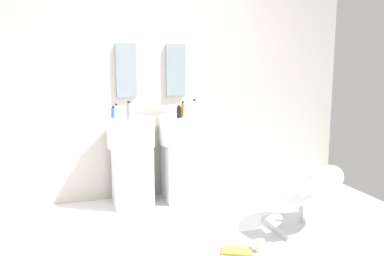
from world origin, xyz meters
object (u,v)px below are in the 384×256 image
Objects in this scene: pedestal_sink_left at (132,157)px; soap_bottle_black at (179,112)px; soap_bottle_amber at (183,110)px; pedestal_sink_right at (182,154)px; soap_bottle_grey at (129,111)px; soap_bottle_white at (194,108)px; lounge_chair at (302,192)px; magazine_ochre at (237,251)px; soap_bottle_blue at (113,112)px; soap_bottle_clear at (116,112)px; coffee_mug at (260,246)px.

soap_bottle_black reaches higher than pedestal_sink_left.
pedestal_sink_right is at bearing 78.01° from soap_bottle_amber.
soap_bottle_grey reaches higher than soap_bottle_white.
soap_bottle_amber is (-0.86, 0.99, 0.69)m from lounge_chair.
pedestal_sink_left is 4.38× the size of magazine_ochre.
soap_bottle_grey is 0.26m from soap_bottle_blue.
soap_bottle_white is at bearing 113.15° from magazine_ochre.
soap_bottle_clear is at bearing 165.24° from soap_bottle_black.
soap_bottle_amber is 0.58m from soap_bottle_grey.
soap_bottle_grey is (-0.04, -0.15, 0.52)m from pedestal_sink_left.
pedestal_sink_right is at bearing -6.03° from soap_bottle_blue.
soap_bottle_amber reaches higher than magazine_ochre.
soap_bottle_amber reaches higher than lounge_chair.
soap_bottle_white is (0.69, -0.06, 0.51)m from pedestal_sink_left.
lounge_chair is 5.96× the size of soap_bottle_white.
pedestal_sink_right is at bearing 13.49° from soap_bottle_grey.
soap_bottle_clear is 0.89× the size of soap_bottle_amber.
magazine_ochre is 1.99× the size of soap_bottle_blue.
magazine_ochre is 1.40× the size of soap_bottle_amber.
magazine_ochre is 1.96m from soap_bottle_blue.
soap_bottle_clear is 0.19m from soap_bottle_grey.
soap_bottle_clear reaches higher than lounge_chair.
soap_bottle_white reaches higher than pedestal_sink_right.
pedestal_sink_left is 1.62m from magazine_ochre.
lounge_chair is 4.57× the size of magazine_ochre.
soap_bottle_grey reaches higher than lounge_chair.
pedestal_sink_right reaches higher than lounge_chair.
soap_bottle_black is (0.63, -0.17, -0.01)m from soap_bottle_clear.
soap_bottle_white is 1.52× the size of soap_bottle_blue.
soap_bottle_clear is at bearing 143.81° from lounge_chair.
pedestal_sink_left is 0.86m from soap_bottle_white.
coffee_mug is 2.05m from soap_bottle_blue.
pedestal_sink_left is 0.75m from soap_bottle_amber.
soap_bottle_grey is at bearing 143.52° from magazine_ochre.
soap_bottle_clear reaches higher than soap_bottle_blue.
soap_bottle_clear is at bearing 122.87° from coffee_mug.
soap_bottle_black is (-0.13, 1.26, 1.00)m from magazine_ochre.
soap_bottle_clear is 0.80× the size of soap_bottle_grey.
pedestal_sink_left is 6.88× the size of soap_bottle_clear.
soap_bottle_blue is (-1.57, 1.19, 0.66)m from lounge_chair.
lounge_chair is 2.08m from soap_bottle_blue.
soap_bottle_grey reaches higher than soap_bottle_blue.
soap_bottle_amber is at bearing -16.05° from soap_bottle_blue.
coffee_mug is 0.53× the size of soap_bottle_grey.
soap_bottle_white is at bearing 24.53° from soap_bottle_black.
magazine_ochre is at bearing -86.46° from soap_bottle_amber.
soap_bottle_blue reaches higher than lounge_chair.
soap_bottle_grey is at bearing 145.98° from lounge_chair.
pedestal_sink_right is at bearing 152.86° from soap_bottle_white.
pedestal_sink_right is 0.88m from soap_bottle_blue.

